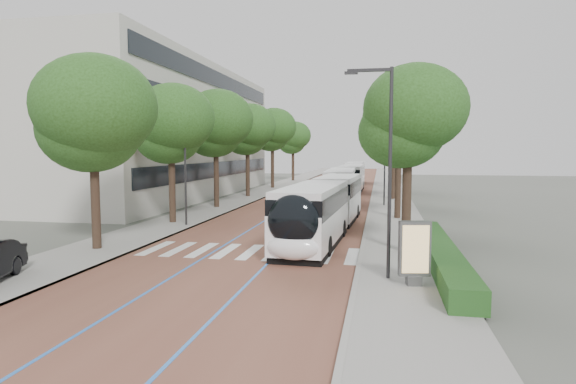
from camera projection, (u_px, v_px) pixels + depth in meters
name	position (u px, v px, depth m)	size (l,w,h in m)	color
ground	(241.00, 257.00, 22.77)	(160.00, 160.00, 0.00)	#51544C
road	(329.00, 189.00, 61.89)	(11.00, 140.00, 0.02)	brown
sidewalk_left	(273.00, 188.00, 63.30)	(4.00, 140.00, 0.12)	gray
sidewalk_right	(389.00, 190.00, 60.47)	(4.00, 140.00, 0.12)	gray
kerb_left	(287.00, 188.00, 62.94)	(0.20, 140.00, 0.14)	gray
kerb_right	(373.00, 189.00, 60.83)	(0.20, 140.00, 0.14)	gray
zebra_crossing	(250.00, 252.00, 23.70)	(10.55, 3.60, 0.01)	silver
lane_line_left	(317.00, 189.00, 62.19)	(0.12, 126.00, 0.01)	blue
lane_line_right	(342.00, 189.00, 61.59)	(0.12, 126.00, 0.01)	blue
office_building	(143.00, 132.00, 53.22)	(18.11, 40.00, 14.00)	#B2AFA5
hedge	(441.00, 254.00, 21.00)	(1.20, 14.00, 0.80)	#1B4517
streetlight_near	(385.00, 156.00, 18.16)	(1.82, 0.20, 8.00)	#2C2C2E
streetlight_far	(383.00, 152.00, 42.62)	(1.82, 0.20, 8.00)	#2C2C2E
lamp_post_left	(185.00, 164.00, 31.38)	(0.14, 0.14, 8.00)	#2C2C2E
trees_left	(235.00, 131.00, 46.66)	(5.99, 60.60, 9.89)	black
trees_right	(395.00, 135.00, 43.74)	(5.63, 47.17, 9.05)	black
lead_bus	(325.00, 207.00, 28.80)	(3.45, 18.50, 3.20)	black
bus_queued_0	(341.00, 186.00, 45.10)	(2.89, 12.47, 3.20)	white
bus_queued_1	(352.00, 178.00, 57.93)	(2.66, 12.42, 3.20)	white
bus_queued_2	(355.00, 173.00, 70.97)	(2.57, 12.40, 3.20)	white
ad_panel	(414.00, 252.00, 17.46)	(1.17, 0.52, 2.36)	#59595B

